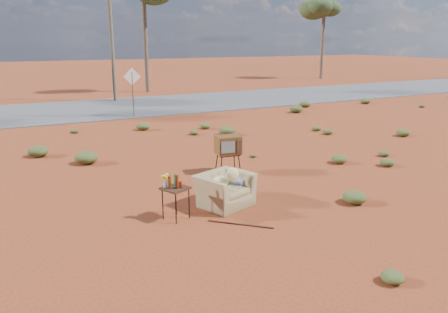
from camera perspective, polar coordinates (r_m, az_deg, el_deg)
name	(u,v)px	position (r m, az deg, el deg)	size (l,w,h in m)	color
ground	(228,213)	(8.89, 0.49, -7.40)	(140.00, 140.00, 0.00)	brown
highway	(88,110)	(22.85, -17.37, 5.88)	(140.00, 7.00, 0.04)	#565659
armchair	(227,185)	(9.21, 0.36, -3.72)	(1.37, 1.15, 0.93)	#947C50
tv_unit	(228,146)	(11.31, 0.53, 1.44)	(0.67, 0.57, 0.99)	black
side_table	(173,186)	(8.44, -6.65, -3.89)	(0.59, 0.59, 0.92)	#3B2215
rusty_bar	(240,224)	(8.34, 2.15, -8.83)	(0.03, 0.03, 1.28)	#4A1D13
road_sign	(132,83)	(20.08, -11.87, 9.33)	(0.78, 0.06, 2.19)	brown
eucalyptus_right	(324,9)	(40.63, 12.99, 18.29)	(3.20, 3.20, 7.10)	brown
utility_pole_center	(111,25)	(25.46, -14.57, 16.29)	(1.40, 0.20, 8.00)	brown
scrub_patch	(129,160)	(12.49, -12.37, -0.41)	(17.49, 8.07, 0.33)	#485826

